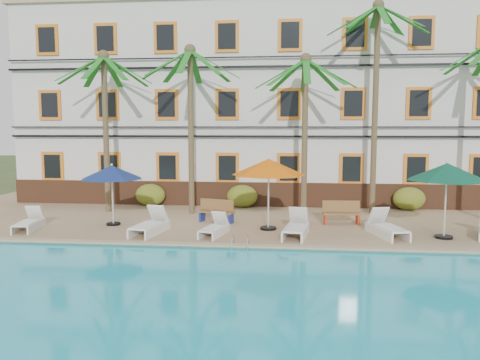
# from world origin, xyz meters

# --- Properties ---
(ground) EXTENTS (100.00, 100.00, 0.00)m
(ground) POSITION_xyz_m (0.00, 0.00, 0.00)
(ground) COLOR #384C23
(ground) RESTS_ON ground
(pool_deck) EXTENTS (30.00, 12.00, 0.25)m
(pool_deck) POSITION_xyz_m (0.00, 5.00, 0.12)
(pool_deck) COLOR tan
(pool_deck) RESTS_ON ground
(swimming_pool) EXTENTS (26.00, 12.00, 0.20)m
(swimming_pool) POSITION_xyz_m (0.00, -7.00, 0.10)
(swimming_pool) COLOR #1CB7D3
(swimming_pool) RESTS_ON ground
(pool_coping) EXTENTS (30.00, 0.35, 0.06)m
(pool_coping) POSITION_xyz_m (0.00, -0.90, 0.28)
(pool_coping) COLOR tan
(pool_coping) RESTS_ON pool_deck
(hotel_building) EXTENTS (25.40, 6.44, 10.22)m
(hotel_building) POSITION_xyz_m (0.00, 9.98, 5.37)
(hotel_building) COLOR silver
(hotel_building) RESTS_ON pool_deck
(palm_a) EXTENTS (4.35, 4.35, 7.33)m
(palm_a) POSITION_xyz_m (-6.82, 4.91, 5.00)
(palm_a) COLOR brown
(palm_a) RESTS_ON pool_deck
(palm_b) EXTENTS (4.35, 4.35, 7.50)m
(palm_b) POSITION_xyz_m (-2.85, 4.78, 5.10)
(palm_b) COLOR brown
(palm_b) RESTS_ON pool_deck
(palm_c) EXTENTS (4.35, 4.35, 7.06)m
(palm_c) POSITION_xyz_m (2.17, 4.86, 4.84)
(palm_c) COLOR brown
(palm_c) RESTS_ON pool_deck
(palm_d) EXTENTS (4.35, 4.35, 9.43)m
(palm_d) POSITION_xyz_m (5.30, 5.75, 6.20)
(palm_d) COLOR brown
(palm_d) RESTS_ON pool_deck
(shrub_left) EXTENTS (1.50, 0.90, 1.10)m
(shrub_left) POSITION_xyz_m (-5.31, 6.60, 0.80)
(shrub_left) COLOR #1F5C1A
(shrub_left) RESTS_ON pool_deck
(shrub_mid) EXTENTS (1.50, 0.90, 1.10)m
(shrub_mid) POSITION_xyz_m (-0.74, 6.60, 0.80)
(shrub_mid) COLOR #1F5C1A
(shrub_mid) RESTS_ON pool_deck
(shrub_right) EXTENTS (1.50, 0.90, 1.10)m
(shrub_right) POSITION_xyz_m (7.15, 6.60, 0.80)
(shrub_right) COLOR #1F5C1A
(shrub_right) RESTS_ON pool_deck
(umbrella_blue) EXTENTS (2.46, 2.46, 2.46)m
(umbrella_blue) POSITION_xyz_m (-5.48, 1.99, 2.35)
(umbrella_blue) COLOR black
(umbrella_blue) RESTS_ON pool_deck
(umbrella_red) EXTENTS (2.79, 2.79, 2.79)m
(umbrella_red) POSITION_xyz_m (0.73, 1.77, 2.63)
(umbrella_red) COLOR black
(umbrella_red) RESTS_ON pool_deck
(umbrella_green) EXTENTS (2.73, 2.73, 2.73)m
(umbrella_green) POSITION_xyz_m (6.94, 0.95, 2.58)
(umbrella_green) COLOR black
(umbrella_green) RESTS_ON pool_deck
(lounger_a) EXTENTS (0.92, 1.89, 0.85)m
(lounger_a) POSITION_xyz_m (-8.35, 0.84, 0.53)
(lounger_a) COLOR white
(lounger_a) RESTS_ON pool_deck
(lounger_b) EXTENTS (1.08, 2.17, 0.98)m
(lounger_b) POSITION_xyz_m (-3.57, 0.68, 0.57)
(lounger_b) COLOR white
(lounger_b) RESTS_ON pool_deck
(lounger_c) EXTENTS (0.98, 1.80, 0.81)m
(lounger_c) POSITION_xyz_m (-1.17, 0.62, 0.51)
(lounger_c) COLOR white
(lounger_c) RESTS_ON pool_deck
(lounger_d) EXTENTS (1.05, 2.16, 0.98)m
(lounger_d) POSITION_xyz_m (1.76, 0.76, 0.57)
(lounger_d) COLOR white
(lounger_d) RESTS_ON pool_deck
(lounger_e) EXTENTS (1.26, 2.18, 0.97)m
(lounger_e) POSITION_xyz_m (4.98, 1.08, 0.57)
(lounger_e) COLOR white
(lounger_e) RESTS_ON pool_deck
(bench_left) EXTENTS (1.57, 0.89, 0.93)m
(bench_left) POSITION_xyz_m (-1.43, 2.97, 0.72)
(bench_left) COLOR olive
(bench_left) RESTS_ON pool_deck
(bench_right) EXTENTS (1.53, 0.56, 0.93)m
(bench_right) POSITION_xyz_m (3.61, 3.12, 0.72)
(bench_right) COLOR olive
(bench_right) RESTS_ON pool_deck
(pool_ladder) EXTENTS (0.54, 0.74, 0.74)m
(pool_ladder) POSITION_xyz_m (-0.07, -1.00, 0.25)
(pool_ladder) COLOR silver
(pool_ladder) RESTS_ON ground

